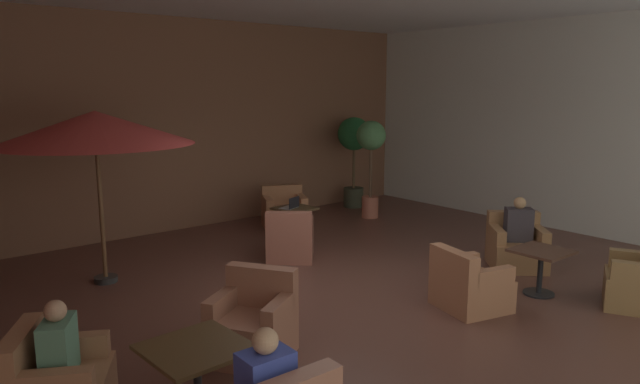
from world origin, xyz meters
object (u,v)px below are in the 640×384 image
at_px(armchair_front_right_east, 516,247).
at_px(armchair_mid_center_north, 253,326).
at_px(cafe_table_mid_center, 197,360).
at_px(patron_with_friend, 519,222).
at_px(potted_tree_left_corner, 371,150).
at_px(armchair_front_left_north, 290,240).
at_px(potted_tree_right_corner, 354,145).
at_px(iced_drink_cup, 294,203).
at_px(open_laptop, 291,205).
at_px(armchair_front_left_east, 284,212).
at_px(armchair_front_right_south, 469,286).
at_px(patron_blue_shirt, 58,344).
at_px(cafe_table_front_left, 295,217).
at_px(patron_by_window, 266,382).
at_px(cafe_table_front_right, 541,262).
at_px(patio_umbrella_tall_red, 95,128).

xyz_separation_m(armchair_front_right_east, armchair_mid_center_north, (-4.69, 0.05, 0.02)).
bearing_deg(cafe_table_mid_center, patron_with_friend, 5.20).
bearing_deg(potted_tree_left_corner, armchair_front_left_north, -156.83).
bearing_deg(potted_tree_right_corner, iced_drink_cup, -153.00).
xyz_separation_m(armchair_front_right_east, open_laptop, (-1.76, 3.32, 0.35)).
bearing_deg(iced_drink_cup, open_laptop, -142.04).
xyz_separation_m(armchair_front_left_east, cafe_table_mid_center, (-4.40, -4.83, 0.19)).
relative_size(armchair_front_right_south, open_laptop, 2.50).
distance_m(armchair_front_right_south, patron_blue_shirt, 4.65).
relative_size(cafe_table_front_left, cafe_table_mid_center, 0.82).
distance_m(armchair_mid_center_north, iced_drink_cup, 4.59).
bearing_deg(cafe_table_front_left, patron_by_window, -128.81).
bearing_deg(patron_by_window, patron_with_friend, 15.57).
bearing_deg(armchair_front_left_north, cafe_table_front_right, -64.61).
bearing_deg(open_laptop, armchair_front_right_east, -62.06).
xyz_separation_m(cafe_table_front_right, potted_tree_right_corner, (1.93, 5.68, 0.95)).
distance_m(cafe_table_mid_center, patron_with_friend, 5.62).
height_order(armchair_front_right_east, armchair_front_right_south, armchair_front_right_east).
height_order(cafe_table_front_left, patron_by_window, patron_by_window).
distance_m(patio_umbrella_tall_red, potted_tree_left_corner, 5.76).
height_order(cafe_table_mid_center, potted_tree_left_corner, potted_tree_left_corner).
xyz_separation_m(potted_tree_left_corner, patron_blue_shirt, (-7.18, -3.83, -0.71)).
xyz_separation_m(cafe_table_mid_center, patron_blue_shirt, (-0.92, 0.52, 0.23)).
height_order(cafe_table_front_right, armchair_mid_center_north, armchair_mid_center_north).
relative_size(armchair_mid_center_north, potted_tree_right_corner, 0.50).
xyz_separation_m(cafe_table_front_left, patio_umbrella_tall_red, (-3.36, -0.04, 1.72)).
distance_m(cafe_table_mid_center, iced_drink_cup, 5.64).
xyz_separation_m(armchair_front_left_north, cafe_table_mid_center, (-3.22, -3.04, 0.18)).
bearing_deg(armchair_mid_center_north, armchair_front_left_north, 46.93).
xyz_separation_m(patron_by_window, patron_with_friend, (5.61, 1.56, -0.04)).
relative_size(cafe_table_front_right, potted_tree_right_corner, 0.33).
distance_m(cafe_table_front_left, cafe_table_mid_center, 5.51).
bearing_deg(patron_with_friend, armchair_front_left_north, 133.06).
relative_size(armchair_front_right_east, patron_blue_shirt, 1.75).
height_order(armchair_front_right_south, patron_by_window, patron_by_window).
relative_size(patron_by_window, iced_drink_cup, 6.21).
xyz_separation_m(armchair_front_left_north, potted_tree_left_corner, (3.04, 1.30, 1.11)).
bearing_deg(cafe_table_front_left, patio_umbrella_tall_red, -179.31).
bearing_deg(potted_tree_left_corner, patron_blue_shirt, -151.93).
height_order(patio_umbrella_tall_red, potted_tree_right_corner, patio_umbrella_tall_red).
distance_m(potted_tree_left_corner, patron_with_friend, 3.96).
height_order(potted_tree_right_corner, patron_blue_shirt, potted_tree_right_corner).
xyz_separation_m(cafe_table_mid_center, iced_drink_cup, (4.00, 3.97, 0.18)).
bearing_deg(patio_umbrella_tall_red, armchair_front_right_east, -33.00).
distance_m(armchair_front_left_north, patron_with_friend, 3.49).
xyz_separation_m(armchair_front_left_north, patio_umbrella_tall_red, (-2.65, 0.77, 1.85)).
bearing_deg(iced_drink_cup, patron_by_window, -128.67).
relative_size(armchair_front_left_east, armchair_mid_center_north, 1.04).
xyz_separation_m(cafe_table_mid_center, potted_tree_right_corner, (6.74, 5.37, 0.92)).
bearing_deg(open_laptop, patron_blue_shirt, -144.98).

